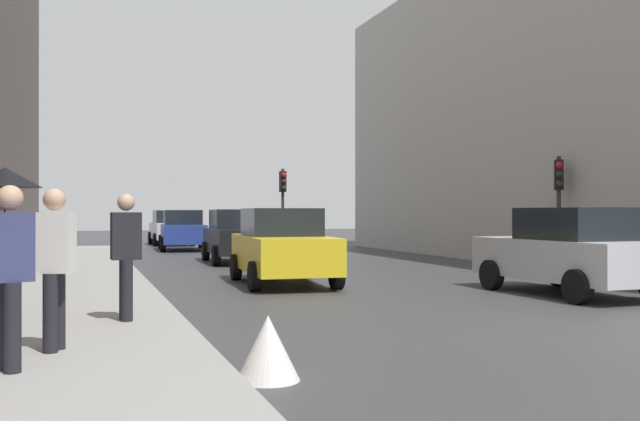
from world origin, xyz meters
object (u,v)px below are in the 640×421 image
at_px(traffic_light_mid_street, 559,192).
at_px(car_yellow_taxi, 283,246).
at_px(pedestrian_with_grey_backpack, 5,266).
at_px(pedestrian_with_black_backpack, 50,259).
at_px(car_silver_hatchback, 569,251).
at_px(pedestrian_with_umbrella, 3,200).
at_px(car_white_compact, 171,228).
at_px(pedestrian_in_dark_coat, 126,251).
at_px(warning_sign_triangle, 268,348).
at_px(traffic_light_far_median, 283,195).
at_px(car_blue_van, 183,230).
at_px(car_dark_suv, 238,236).

bearing_deg(traffic_light_mid_street, car_yellow_taxi, -174.71).
height_order(pedestrian_with_grey_backpack, pedestrian_with_black_backpack, same).
distance_m(car_silver_hatchback, pedestrian_with_umbrella, 10.56).
distance_m(traffic_light_mid_street, car_silver_hatchback, 5.83).
bearing_deg(pedestrian_with_umbrella, car_white_compact, 78.47).
relative_size(car_white_compact, pedestrian_in_dark_coat, 2.37).
distance_m(traffic_light_mid_street, warning_sign_triangle, 14.89).
bearing_deg(pedestrian_with_grey_backpack, traffic_light_far_median, 67.95).
bearing_deg(car_silver_hatchback, pedestrian_with_black_backpack, -158.00).
xyz_separation_m(car_silver_hatchback, warning_sign_triangle, (-7.63, -5.35, -0.55)).
bearing_deg(pedestrian_with_black_backpack, car_silver_hatchback, 22.00).
relative_size(pedestrian_with_grey_backpack, pedestrian_in_dark_coat, 1.00).
distance_m(car_blue_van, pedestrian_in_dark_coat, 22.03).
relative_size(car_blue_van, pedestrian_with_umbrella, 2.02).
height_order(car_silver_hatchback, car_white_compact, same).
relative_size(car_blue_van, warning_sign_triangle, 6.65).
relative_size(traffic_light_far_median, car_dark_suv, 0.80).
relative_size(car_silver_hatchback, pedestrian_with_grey_backpack, 2.42).
relative_size(traffic_light_far_median, car_silver_hatchback, 0.80).
height_order(pedestrian_with_umbrella, warning_sign_triangle, pedestrian_with_umbrella).
bearing_deg(traffic_light_far_median, pedestrian_in_dark_coat, -111.87).
distance_m(traffic_light_mid_street, car_dark_suv, 10.27).
bearing_deg(car_white_compact, car_yellow_taxi, -89.76).
bearing_deg(car_blue_van, traffic_light_far_median, -47.60).
distance_m(car_silver_hatchback, pedestrian_with_black_backpack, 10.48).
height_order(traffic_light_far_median, car_blue_van, traffic_light_far_median).
bearing_deg(traffic_light_mid_street, pedestrian_with_black_backpack, -146.35).
relative_size(traffic_light_mid_street, car_white_compact, 0.77).
distance_m(traffic_light_mid_street, pedestrian_with_black_backpack, 15.56).
xyz_separation_m(traffic_light_mid_street, car_yellow_taxi, (-8.15, -0.76, -1.35)).
bearing_deg(warning_sign_triangle, pedestrian_in_dark_coat, 108.55).
bearing_deg(pedestrian_with_black_backpack, traffic_light_mid_street, 33.65).
bearing_deg(car_yellow_taxi, pedestrian_with_umbrella, -136.24).
bearing_deg(pedestrian_with_umbrella, car_dark_suv, 64.81).
bearing_deg(car_silver_hatchback, traffic_light_far_median, 95.78).
height_order(car_yellow_taxi, pedestrian_in_dark_coat, pedestrian_in_dark_coat).
distance_m(car_dark_suv, car_white_compact, 13.77).
bearing_deg(warning_sign_triangle, car_white_compact, 85.13).
relative_size(pedestrian_in_dark_coat, warning_sign_triangle, 2.72).
bearing_deg(car_dark_suv, pedestrian_with_grey_backpack, -109.09).
xyz_separation_m(pedestrian_with_grey_backpack, pedestrian_in_dark_coat, (1.28, 3.00, -0.03)).
relative_size(pedestrian_with_black_backpack, pedestrian_in_dark_coat, 1.00).
relative_size(car_blue_van, car_yellow_taxi, 1.01).
relative_size(car_dark_suv, warning_sign_triangle, 6.57).
xyz_separation_m(traffic_light_far_median, car_yellow_taxi, (-3.32, -12.07, -1.49)).
height_order(pedestrian_with_black_backpack, warning_sign_triangle, pedestrian_with_black_backpack).
xyz_separation_m(pedestrian_with_umbrella, warning_sign_triangle, (2.80, -4.01, -1.52)).
bearing_deg(traffic_light_far_median, car_yellow_taxi, -105.38).
xyz_separation_m(car_dark_suv, pedestrian_with_umbrella, (-5.99, -12.74, 0.96)).
bearing_deg(pedestrian_with_umbrella, warning_sign_triangle, -55.06).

